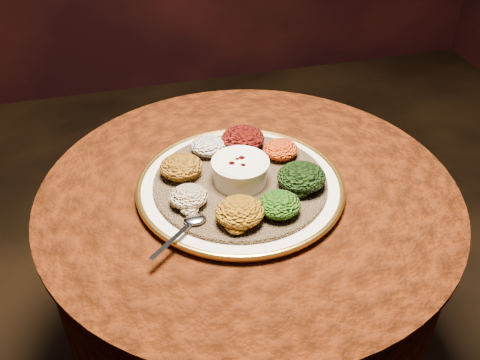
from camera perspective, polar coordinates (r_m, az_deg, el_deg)
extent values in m
cylinder|color=black|center=(1.50, 0.80, -12.84)|extent=(0.12, 0.12, 0.68)
cylinder|color=black|center=(1.24, 0.94, -2.14)|extent=(0.80, 0.80, 0.04)
cylinder|color=#401705|center=(1.34, 0.88, -6.93)|extent=(0.93, 0.93, 0.34)
cylinder|color=#401705|center=(1.22, 0.95, -1.16)|extent=(0.96, 0.96, 0.01)
cylinder|color=white|center=(1.21, 0.03, -0.79)|extent=(0.55, 0.55, 0.02)
torus|color=#BC892F|center=(1.20, 0.03, -0.53)|extent=(0.47, 0.47, 0.01)
cylinder|color=olive|center=(1.20, 0.03, -0.26)|extent=(0.48, 0.48, 0.01)
cylinder|color=white|center=(1.18, 0.03, 0.95)|extent=(0.12, 0.12, 0.05)
cylinder|color=white|center=(1.17, 0.03, 1.89)|extent=(0.13, 0.13, 0.01)
cylinder|color=#5A0604|center=(1.17, 0.03, 1.58)|extent=(0.10, 0.10, 0.01)
ellipsoid|color=silver|center=(1.09, -4.80, -4.19)|extent=(0.05, 0.04, 0.01)
cube|color=silver|center=(1.05, -7.14, -6.31)|extent=(0.11, 0.09, 0.00)
ellipsoid|color=white|center=(1.28, -3.40, 3.68)|extent=(0.08, 0.08, 0.04)
ellipsoid|color=black|center=(1.29, 0.31, 4.45)|extent=(0.10, 0.10, 0.05)
ellipsoid|color=#A76E0D|center=(1.27, 4.34, 3.28)|extent=(0.08, 0.08, 0.04)
ellipsoid|color=black|center=(1.17, 6.57, 0.32)|extent=(0.11, 0.10, 0.05)
ellipsoid|color=#9F440A|center=(1.10, 4.19, -2.63)|extent=(0.09, 0.09, 0.04)
ellipsoid|color=#9B5A0D|center=(1.08, -0.03, -3.42)|extent=(0.10, 0.10, 0.05)
ellipsoid|color=maroon|center=(1.13, -5.48, -1.77)|extent=(0.08, 0.08, 0.04)
ellipsoid|color=#946011|center=(1.21, -6.30, 1.43)|extent=(0.10, 0.09, 0.05)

